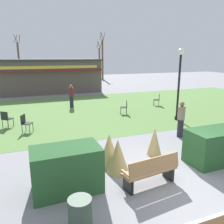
{
  "coord_description": "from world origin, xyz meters",
  "views": [
    {
      "loc": [
        -3.77,
        -5.07,
        3.68
      ],
      "look_at": [
        -0.23,
        3.93,
        1.3
      ],
      "focal_mm": 36.06,
      "sensor_mm": 36.0,
      "label": 1
    }
  ],
  "objects_px": {
    "trash_bin": "(80,215)",
    "tree_right_bg": "(99,62)",
    "cafe_chair_center": "(6,118)",
    "parked_car_west_slot": "(6,81)",
    "lamppost_mid": "(179,76)",
    "person_standing": "(181,119)",
    "park_bench": "(151,171)",
    "cafe_chair_east": "(125,106)",
    "cafe_chair_west": "(158,99)",
    "tree_left_bg": "(103,59)",
    "tree_center_bg": "(19,61)",
    "person_strolling": "(71,96)",
    "cafe_chair_north": "(25,122)",
    "food_kiosk": "(49,76)"
  },
  "relations": [
    {
      "from": "cafe_chair_center",
      "to": "cafe_chair_north",
      "type": "distance_m",
      "value": 1.51
    },
    {
      "from": "food_kiosk",
      "to": "tree_left_bg",
      "type": "relative_size",
      "value": 1.43
    },
    {
      "from": "person_strolling",
      "to": "tree_center_bg",
      "type": "height_order",
      "value": "tree_center_bg"
    },
    {
      "from": "cafe_chair_west",
      "to": "person_standing",
      "type": "relative_size",
      "value": 0.53
    },
    {
      "from": "cafe_chair_west",
      "to": "cafe_chair_north",
      "type": "xyz_separation_m",
      "value": [
        -9.6,
        -2.99,
        0.0
      ]
    },
    {
      "from": "parked_car_west_slot",
      "to": "person_standing",
      "type": "bearing_deg",
      "value": -69.4
    },
    {
      "from": "lamppost_mid",
      "to": "cafe_chair_center",
      "type": "height_order",
      "value": "lamppost_mid"
    },
    {
      "from": "cafe_chair_north",
      "to": "tree_center_bg",
      "type": "relative_size",
      "value": 0.13
    },
    {
      "from": "cafe_chair_east",
      "to": "tree_center_bg",
      "type": "distance_m",
      "value": 25.24
    },
    {
      "from": "cafe_chair_west",
      "to": "tree_center_bg",
      "type": "height_order",
      "value": "tree_center_bg"
    },
    {
      "from": "parked_car_west_slot",
      "to": "tree_left_bg",
      "type": "distance_m",
      "value": 15.46
    },
    {
      "from": "trash_bin",
      "to": "parked_car_west_slot",
      "type": "distance_m",
      "value": 27.54
    },
    {
      "from": "trash_bin",
      "to": "person_standing",
      "type": "height_order",
      "value": "person_standing"
    },
    {
      "from": "tree_right_bg",
      "to": "cafe_chair_center",
      "type": "bearing_deg",
      "value": -118.17
    },
    {
      "from": "person_strolling",
      "to": "person_standing",
      "type": "height_order",
      "value": "same"
    },
    {
      "from": "cafe_chair_center",
      "to": "cafe_chair_north",
      "type": "relative_size",
      "value": 1.0
    },
    {
      "from": "trash_bin",
      "to": "person_strolling",
      "type": "distance_m",
      "value": 12.49
    },
    {
      "from": "person_strolling",
      "to": "cafe_chair_east",
      "type": "bearing_deg",
      "value": 20.93
    },
    {
      "from": "person_strolling",
      "to": "tree_right_bg",
      "type": "bearing_deg",
      "value": 136.46
    },
    {
      "from": "cafe_chair_west",
      "to": "cafe_chair_center",
      "type": "distance_m",
      "value": 10.69
    },
    {
      "from": "parked_car_west_slot",
      "to": "tree_right_bg",
      "type": "relative_size",
      "value": 0.7
    },
    {
      "from": "trash_bin",
      "to": "person_standing",
      "type": "bearing_deg",
      "value": 35.12
    },
    {
      "from": "cafe_chair_east",
      "to": "tree_right_bg",
      "type": "distance_m",
      "value": 26.4
    },
    {
      "from": "lamppost_mid",
      "to": "parked_car_west_slot",
      "type": "height_order",
      "value": "lamppost_mid"
    },
    {
      "from": "tree_right_bg",
      "to": "cafe_chair_north",
      "type": "bearing_deg",
      "value": -115.52
    },
    {
      "from": "cafe_chair_east",
      "to": "person_standing",
      "type": "bearing_deg",
      "value": -83.21
    },
    {
      "from": "tree_left_bg",
      "to": "parked_car_west_slot",
      "type": "bearing_deg",
      "value": -163.09
    },
    {
      "from": "cafe_chair_center",
      "to": "cafe_chair_north",
      "type": "xyz_separation_m",
      "value": [
        0.94,
        -1.18,
        0.0
      ]
    },
    {
      "from": "food_kiosk",
      "to": "cafe_chair_east",
      "type": "xyz_separation_m",
      "value": [
        3.51,
        -11.5,
        -1.2
      ]
    },
    {
      "from": "cafe_chair_east",
      "to": "parked_car_west_slot",
      "type": "relative_size",
      "value": 0.21
    },
    {
      "from": "cafe_chair_west",
      "to": "food_kiosk",
      "type": "bearing_deg",
      "value": 124.69
    },
    {
      "from": "cafe_chair_east",
      "to": "park_bench",
      "type": "bearing_deg",
      "value": -109.64
    },
    {
      "from": "lamppost_mid",
      "to": "parked_car_west_slot",
      "type": "xyz_separation_m",
      "value": [
        -10.48,
        20.79,
        -1.97
      ]
    },
    {
      "from": "cafe_chair_east",
      "to": "cafe_chair_north",
      "type": "relative_size",
      "value": 1.0
    },
    {
      "from": "cafe_chair_east",
      "to": "tree_center_bg",
      "type": "relative_size",
      "value": 0.13
    },
    {
      "from": "cafe_chair_east",
      "to": "tree_center_bg",
      "type": "height_order",
      "value": "tree_center_bg"
    },
    {
      "from": "park_bench",
      "to": "food_kiosk",
      "type": "distance_m",
      "value": 19.59
    },
    {
      "from": "cafe_chair_center",
      "to": "tree_left_bg",
      "type": "xyz_separation_m",
      "value": [
        13.48,
        23.16,
        2.82
      ]
    },
    {
      "from": "lamppost_mid",
      "to": "person_standing",
      "type": "bearing_deg",
      "value": -124.18
    },
    {
      "from": "person_strolling",
      "to": "park_bench",
      "type": "bearing_deg",
      "value": -20.23
    },
    {
      "from": "cafe_chair_north",
      "to": "person_strolling",
      "type": "height_order",
      "value": "person_strolling"
    },
    {
      "from": "food_kiosk",
      "to": "cafe_chair_east",
      "type": "height_order",
      "value": "food_kiosk"
    },
    {
      "from": "tree_left_bg",
      "to": "park_bench",
      "type": "bearing_deg",
      "value": -106.7
    },
    {
      "from": "lamppost_mid",
      "to": "tree_right_bg",
      "type": "relative_size",
      "value": 0.66
    },
    {
      "from": "park_bench",
      "to": "cafe_chair_east",
      "type": "xyz_separation_m",
      "value": [
        2.87,
        8.04,
        0.05
      ]
    },
    {
      "from": "trash_bin",
      "to": "tree_right_bg",
      "type": "distance_m",
      "value": 36.5
    },
    {
      "from": "trash_bin",
      "to": "tree_left_bg",
      "type": "height_order",
      "value": "tree_left_bg"
    },
    {
      "from": "lamppost_mid",
      "to": "cafe_chair_center",
      "type": "distance_m",
      "value": 9.84
    },
    {
      "from": "cafe_chair_north",
      "to": "person_strolling",
      "type": "bearing_deg",
      "value": 55.52
    },
    {
      "from": "cafe_chair_center",
      "to": "parked_car_west_slot",
      "type": "xyz_separation_m",
      "value": [
        -1.08,
        18.73,
        0.12
      ]
    }
  ]
}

